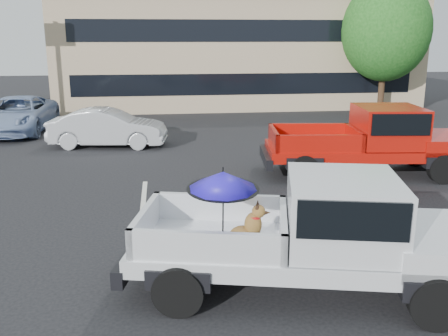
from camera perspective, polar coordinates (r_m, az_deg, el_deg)
The scene contains 10 objects.
ground at distance 10.17m, azimuth 7.65°, elevation -8.10°, with size 90.00×90.00×0.00m, color black.
stripe_left at distance 11.73m, azimuth -9.30°, elevation -4.98°, with size 0.12×5.00×0.01m, color silver.
stripe_right at distance 12.94m, azimuth 18.34°, elevation -3.65°, with size 0.12×5.00×0.01m, color silver.
motel_building at distance 30.36m, azimuth 1.31°, elevation 13.46°, with size 20.40×8.40×6.30m.
tree_right at distance 27.55m, azimuth 18.03°, elevation 14.71°, with size 4.46×4.46×6.78m.
tree_back at distance 34.11m, azimuth 7.45°, elevation 15.53°, with size 4.68×4.68×7.11m.
silver_pickup at distance 7.93m, azimuth 11.64°, elevation -6.85°, with size 5.98×3.17×2.06m.
red_pickup at distance 15.16m, azimuth 17.49°, elevation 3.31°, with size 6.23×2.74×1.99m.
silver_sedan at distance 18.77m, azimuth -13.14°, elevation 4.50°, with size 1.47×4.21×1.39m, color #B3B6BA.
blue_suv at distance 22.76m, azimuth -22.53°, elevation 5.64°, with size 2.46×5.33×1.48m, color #8197C0.
Camera 1 is at (-2.50, -9.03, 3.94)m, focal length 40.00 mm.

